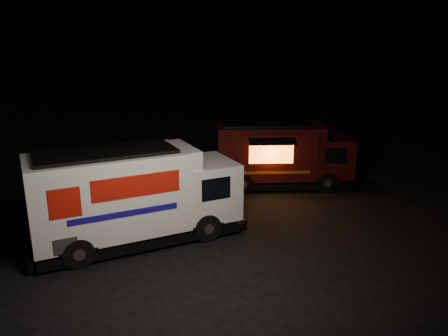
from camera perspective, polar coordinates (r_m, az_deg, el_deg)
ground at (r=14.81m, az=2.22°, el=-8.12°), size 80.00×80.00×0.00m
white_truck at (r=13.86m, az=-11.18°, el=-3.44°), size 6.81×2.72×3.03m
red_truck at (r=19.02m, az=7.74°, el=1.78°), size 6.42×4.09×2.81m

